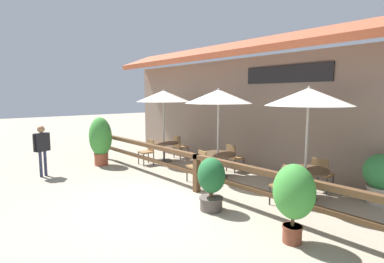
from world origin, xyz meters
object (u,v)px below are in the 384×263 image
object	(u,v)px
patio_umbrella_middle	(218,97)
dining_table_middle	(218,158)
dining_table_near	(164,146)
potted_plant_tall_tropical	(101,139)
chair_near_streetside	(148,151)
potted_plant_corner_fern	(382,177)
patio_umbrella_near	(163,96)
pedestrian	(42,144)
chair_far_wallside	(322,173)
potted_plant_broad_leaf	(211,181)
chair_middle_wallside	(234,156)
chair_middle_streetside	(198,165)
patio_umbrella_far	(309,97)
potted_plant_entrance_palm	(294,195)
chair_far_streetside	(285,184)
dining_table_far	(305,175)
chair_near_wallside	(180,146)

from	to	relation	value
patio_umbrella_middle	dining_table_middle	bearing A→B (deg)	-90.00
dining_table_near	potted_plant_tall_tropical	distance (m)	2.23
chair_near_streetside	potted_plant_corner_fern	distance (m)	6.88
patio_umbrella_near	patio_umbrella_middle	bearing A→B (deg)	-1.04
chair_near_streetside	pedestrian	size ratio (longest dim) A/B	0.57
patio_umbrella_middle	potted_plant_corner_fern	world-z (taller)	patio_umbrella_middle
patio_umbrella_middle	chair_far_wallside	xyz separation A→B (m)	(2.68, 0.90, -1.87)
dining_table_middle	potted_plant_tall_tropical	size ratio (longest dim) A/B	0.64
dining_table_middle	potted_plant_broad_leaf	xyz separation A→B (m)	(1.71, -1.97, 0.05)
chair_middle_wallside	pedestrian	distance (m)	5.76
chair_middle_streetside	chair_far_wallside	world-z (taller)	same
chair_middle_wallside	patio_umbrella_far	size ratio (longest dim) A/B	0.33
chair_far_wallside	pedestrian	xyz separation A→B (m)	(-6.10, -4.77, 0.48)
patio_umbrella_middle	potted_plant_entrance_palm	bearing A→B (deg)	-28.73
potted_plant_tall_tropical	potted_plant_entrance_palm	distance (m)	7.24
potted_plant_broad_leaf	potted_plant_tall_tropical	distance (m)	5.38
dining_table_middle	potted_plant_tall_tropical	world-z (taller)	potted_plant_tall_tropical
potted_plant_corner_fern	patio_umbrella_middle	bearing A→B (deg)	-164.46
patio_umbrella_middle	dining_table_middle	distance (m)	1.79
chair_near_streetside	pedestrian	world-z (taller)	pedestrian
chair_near_streetside	pedestrian	xyz separation A→B (m)	(-0.72, -3.18, 0.48)
patio_umbrella_middle	patio_umbrella_far	bearing A→B (deg)	3.31
dining_table_middle	chair_far_streetside	distance (m)	2.66
patio_umbrella_near	chair_far_streetside	world-z (taller)	patio_umbrella_near
pedestrian	dining_table_near	bearing A→B (deg)	-28.86
chair_far_wallside	potted_plant_corner_fern	distance (m)	1.28
dining_table_near	chair_far_streetside	xyz separation A→B (m)	(5.36, -0.64, -0.08)
dining_table_middle	chair_middle_wallside	bearing A→B (deg)	95.57
potted_plant_corner_fern	chair_far_wallside	bearing A→B (deg)	-171.09
patio_umbrella_near	chair_middle_wallside	bearing A→B (deg)	15.48
patio_umbrella_near	potted_plant_corner_fern	size ratio (longest dim) A/B	2.31
dining_table_near	patio_umbrella_far	distance (m)	5.70
chair_near_streetside	potted_plant_tall_tropical	world-z (taller)	potted_plant_tall_tropical
chair_middle_streetside	dining_table_middle	bearing A→B (deg)	104.55
potted_plant_entrance_palm	chair_far_wallside	bearing A→B (deg)	107.39
patio_umbrella_middle	chair_far_streetside	xyz separation A→B (m)	(2.59, -0.59, -1.87)
dining_table_near	patio_umbrella_middle	size ratio (longest dim) A/B	0.41
pedestrian	dining_table_middle	bearing A→B (deg)	-60.84
dining_table_near	potted_plant_tall_tropical	size ratio (longest dim) A/B	0.64
patio_umbrella_far	potted_plant_tall_tropical	distance (m)	6.80
dining_table_far	potted_plant_corner_fern	size ratio (longest dim) A/B	0.94
patio_umbrella_middle	dining_table_far	distance (m)	3.19
patio_umbrella_middle	chair_near_streetside	bearing A→B (deg)	-165.65
dining_table_far	potted_plant_entrance_palm	bearing A→B (deg)	-66.14
chair_near_wallside	pedestrian	world-z (taller)	pedestrian
patio_umbrella_middle	dining_table_far	size ratio (longest dim) A/B	2.46
patio_umbrella_far	pedestrian	xyz separation A→B (m)	(-6.06, -4.02, -1.38)
chair_middle_wallside	potted_plant_tall_tropical	distance (m)	4.54
dining_table_middle	potted_plant_entrance_palm	xyz separation A→B (m)	(3.58, -1.96, 0.24)
chair_near_wallside	chair_middle_wallside	xyz separation A→B (m)	(2.70, 0.00, 0.00)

